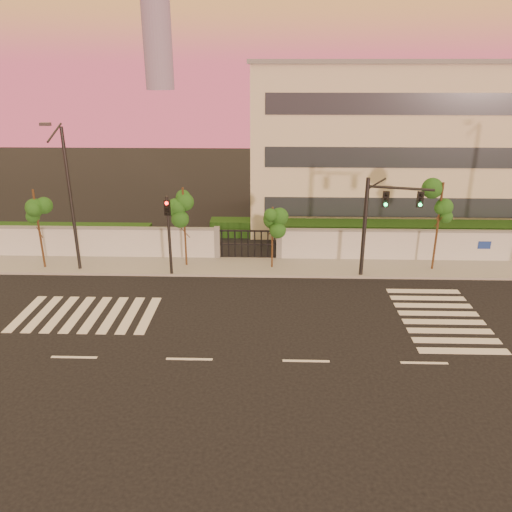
{
  "coord_description": "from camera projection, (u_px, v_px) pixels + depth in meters",
  "views": [
    {
      "loc": [
        -1.6,
        -18.34,
        11.71
      ],
      "look_at": [
        -2.31,
        6.0,
        2.51
      ],
      "focal_mm": 35.0,
      "sensor_mm": 36.0,
      "label": 1
    }
  ],
  "objects": [
    {
      "name": "hedge_row",
      "position": [
        310.0,
        235.0,
        34.7
      ],
      "size": [
        41.0,
        4.25,
        1.8
      ],
      "color": "black",
      "rests_on": "ground"
    },
    {
      "name": "traffic_signal_secondary",
      "position": [
        169.0,
        226.0,
        28.88
      ],
      "size": [
        0.38,
        0.36,
        4.89
      ],
      "rotation": [
        0.0,
        0.0,
        -0.17
      ],
      "color": "black",
      "rests_on": "ground"
    },
    {
      "name": "street_tree_e",
      "position": [
        441.0,
        207.0,
        29.28
      ],
      "size": [
        1.59,
        1.27,
        5.52
      ],
      "color": "#382314",
      "rests_on": "ground"
    },
    {
      "name": "traffic_signal_main",
      "position": [
        379.0,
        216.0,
        28.5
      ],
      "size": [
        3.75,
        1.04,
        5.98
      ],
      "rotation": [
        0.0,
        0.0,
        -0.24
      ],
      "color": "black",
      "rests_on": "ground"
    },
    {
      "name": "street_tree_b",
      "position": [
        37.0,
        211.0,
        29.69
      ],
      "size": [
        1.54,
        1.23,
        5.04
      ],
      "color": "#382314",
      "rests_on": "ground"
    },
    {
      "name": "street_tree_c",
      "position": [
        184.0,
        209.0,
        30.01
      ],
      "size": [
        1.47,
        1.17,
        5.08
      ],
      "color": "#382314",
      "rests_on": "ground"
    },
    {
      "name": "streetlight_west",
      "position": [
        69.0,
        194.0,
        28.85
      ],
      "size": [
        0.54,
        2.18,
        9.06
      ],
      "color": "black",
      "rests_on": "ground"
    },
    {
      "name": "sidewalk",
      "position": [
        295.0,
        267.0,
        31.04
      ],
      "size": [
        60.0,
        3.0,
        0.15
      ],
      "primitive_type": "cube",
      "color": "gray",
      "rests_on": "ground"
    },
    {
      "name": "institutional_building",
      "position": [
        405.0,
        143.0,
        39.38
      ],
      "size": [
        24.4,
        12.4,
        12.25
      ],
      "color": "beige",
      "rests_on": "ground"
    },
    {
      "name": "street_tree_d",
      "position": [
        273.0,
        224.0,
        29.94
      ],
      "size": [
        1.44,
        1.15,
        3.97
      ],
      "color": "#382314",
      "rests_on": "ground"
    },
    {
      "name": "ground",
      "position": [
        306.0,
        361.0,
        21.24
      ],
      "size": [
        120.0,
        120.0,
        0.0
      ],
      "primitive_type": "plane",
      "color": "black",
      "rests_on": "ground"
    },
    {
      "name": "perimeter_wall",
      "position": [
        296.0,
        244.0,
        32.08
      ],
      "size": [
        60.0,
        0.36,
        2.2
      ],
      "color": "#B8BABF",
      "rests_on": "ground"
    },
    {
      "name": "road_markings",
      "position": [
        269.0,
        319.0,
        24.8
      ],
      "size": [
        57.0,
        7.62,
        0.02
      ],
      "color": "silver",
      "rests_on": "ground"
    }
  ]
}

